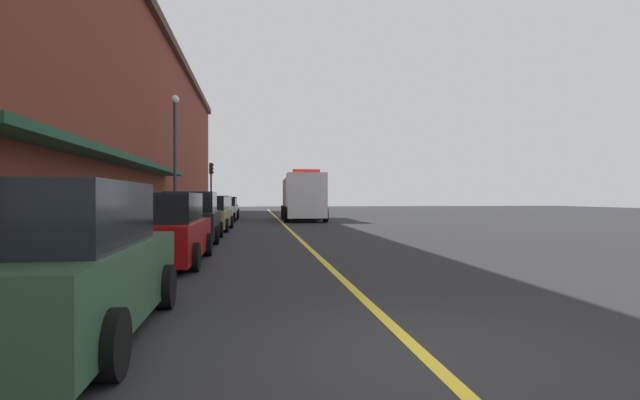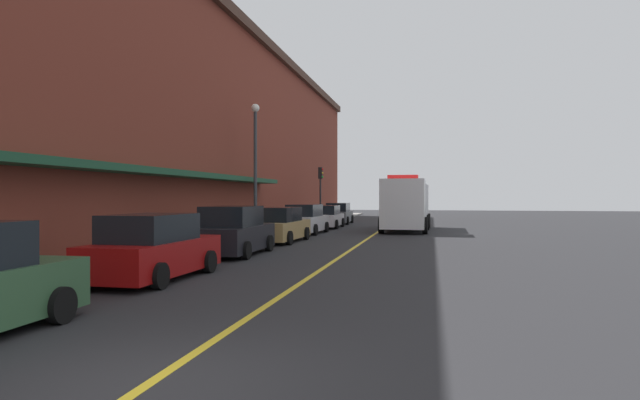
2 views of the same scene
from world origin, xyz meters
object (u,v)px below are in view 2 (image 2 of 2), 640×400
at_px(parked_car_1, 153,249).
at_px(box_truck, 406,205).
at_px(parked_car_2, 234,232).
at_px(parked_car_3, 280,226).
at_px(parking_meter_0, 169,230).
at_px(street_lamp_left, 255,155).
at_px(parked_car_6, 339,214).
at_px(parked_car_4, 305,220).
at_px(parked_car_5, 326,217).
at_px(parking_meter_1, 286,215).
at_px(traffic_light_near, 321,184).

distance_m(parked_car_1, box_truck, 22.74).
xyz_separation_m(parked_car_2, parked_car_3, (0.15, 5.82, -0.07)).
distance_m(box_truck, parking_meter_0, 19.67).
relative_size(parked_car_3, street_lamp_left, 0.71).
bearing_deg(street_lamp_left, parked_car_6, 82.70).
bearing_deg(parked_car_3, parking_meter_0, 171.31).
xyz_separation_m(parked_car_4, parked_car_6, (-0.00, 11.64, -0.02)).
height_order(parked_car_1, parked_car_3, parked_car_1).
height_order(parked_car_1, parked_car_4, parked_car_1).
distance_m(parked_car_4, parked_car_6, 11.64).
height_order(parked_car_3, parked_car_6, parked_car_3).
xyz_separation_m(parked_car_3, parked_car_4, (-0.16, 5.97, 0.02)).
xyz_separation_m(parked_car_5, parked_car_6, (-0.07, 5.78, 0.04)).
bearing_deg(street_lamp_left, parked_car_2, -76.98).
bearing_deg(parking_meter_0, street_lamp_left, 93.16).
distance_m(parked_car_1, parked_car_3, 11.95).
relative_size(parked_car_2, box_truck, 0.54).
height_order(parked_car_6, parking_meter_0, parked_car_6).
height_order(box_truck, parking_meter_1, box_truck).
bearing_deg(parking_meter_0, parking_meter_1, 90.00).
height_order(parked_car_1, street_lamp_left, street_lamp_left).
height_order(parked_car_2, parked_car_4, parked_car_2).
bearing_deg(parked_car_3, parked_car_1, -178.81).
relative_size(parking_meter_1, street_lamp_left, 0.19).
distance_m(parked_car_5, traffic_light_near, 5.52).
distance_m(parked_car_1, parking_meter_1, 18.48).
distance_m(parked_car_4, parking_meter_0, 14.33).
relative_size(parking_meter_0, parking_meter_1, 1.00).
bearing_deg(street_lamp_left, parking_meter_1, 81.26).
height_order(parked_car_2, street_lamp_left, street_lamp_left).
distance_m(parked_car_1, parked_car_2, 6.13).
height_order(parked_car_1, traffic_light_near, traffic_light_near).
distance_m(parked_car_3, parked_car_5, 11.83).
bearing_deg(traffic_light_near, parked_car_6, 38.40).
bearing_deg(parked_car_4, parking_meter_1, 70.74).
bearing_deg(parked_car_2, street_lamp_left, 11.91).
xyz_separation_m(parked_car_1, parked_car_5, (-0.03, 23.78, -0.07)).
distance_m(parked_car_3, parked_car_4, 5.97).
height_order(parked_car_3, parking_meter_1, parked_car_3).
bearing_deg(box_truck, parked_car_6, -141.76).
bearing_deg(street_lamp_left, parked_car_5, 77.81).
xyz_separation_m(parked_car_1, parked_car_2, (-0.09, 6.13, 0.04)).
xyz_separation_m(parked_car_2, parked_car_4, (-0.01, 11.79, -0.05)).
bearing_deg(parked_car_1, parking_meter_1, 4.80).
distance_m(parked_car_3, parking_meter_1, 6.65).
bearing_deg(parking_meter_0, traffic_light_near, 89.86).
bearing_deg(traffic_light_near, parked_car_2, -86.74).
bearing_deg(parked_car_4, parked_car_2, -178.36).
relative_size(parked_car_2, street_lamp_left, 0.68).
bearing_deg(parking_meter_1, parked_car_6, 83.21).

